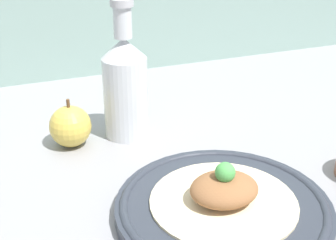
{
  "coord_description": "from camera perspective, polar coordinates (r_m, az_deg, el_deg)",
  "views": [
    {
      "loc": [
        -29.97,
        -55.35,
        39.33
      ],
      "look_at": [
        -6.39,
        4.76,
        8.63
      ],
      "focal_mm": 50.0,
      "sensor_mm": 36.0,
      "label": 1
    }
  ],
  "objects": [
    {
      "name": "plate",
      "position": [
        0.65,
        6.73,
        -10.48
      ],
      "size": [
        29.6,
        29.6,
        2.29
      ],
      "color": "#2D333D",
      "rests_on": "ground_plane"
    },
    {
      "name": "cider_bottle",
      "position": [
        0.82,
        -5.25,
        4.36
      ],
      "size": [
        7.87,
        7.87,
        24.66
      ],
      "color": "silver",
      "rests_on": "ground_plane"
    },
    {
      "name": "plated_food",
      "position": [
        0.64,
        6.83,
        -8.8
      ],
      "size": [
        20.1,
        20.1,
        6.21
      ],
      "color": "beige",
      "rests_on": "plate"
    },
    {
      "name": "apple",
      "position": [
        0.83,
        -11.82,
        -0.75
      ],
      "size": [
        7.28,
        7.28,
        8.67
      ],
      "color": "gold",
      "rests_on": "ground_plane"
    },
    {
      "name": "ground_plane",
      "position": [
        0.75,
        5.92,
        -8.02
      ],
      "size": [
        180.0,
        110.0,
        4.0
      ],
      "primitive_type": "cube",
      "color": "gray"
    }
  ]
}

